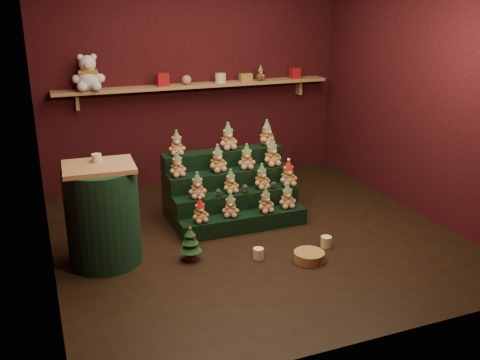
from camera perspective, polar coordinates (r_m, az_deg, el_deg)
name	(u,v)px	position (r m, az deg, el deg)	size (l,w,h in m)	color
ground	(254,234)	(5.65, 1.48, -5.83)	(4.00, 4.00, 0.00)	black
back_wall	(193,76)	(7.13, -5.00, 11.02)	(4.00, 0.10, 2.80)	black
front_wall	(383,158)	(3.48, 14.97, 2.31)	(4.00, 0.10, 2.80)	black
left_wall	(29,119)	(4.82, -21.58, 6.08)	(0.10, 4.00, 2.80)	black
right_wall	(426,90)	(6.31, 19.22, 9.07)	(0.10, 4.00, 2.80)	black
back_shelf	(198,86)	(6.98, -4.54, 9.99)	(3.60, 0.26, 0.24)	#A17C50
riser_tier_front	(244,222)	(5.71, 0.44, -4.54)	(1.40, 0.22, 0.18)	black
riser_tier_midfront	(237,207)	(5.87, -0.36, -2.94)	(1.40, 0.22, 0.36)	black
riser_tier_midback	(230,193)	(6.03, -1.12, -1.43)	(1.40, 0.22, 0.54)	black
riser_tier_back	(223,180)	(6.19, -1.84, 0.01)	(1.40, 0.22, 0.72)	black
teddy_0	(200,210)	(5.47, -4.30, -3.25)	(0.18, 0.16, 0.25)	tan
teddy_1	(231,205)	(5.59, -1.00, -2.68)	(0.18, 0.16, 0.25)	tan
teddy_2	(266,200)	(5.71, 2.74, -2.18)	(0.19, 0.17, 0.26)	tan
teddy_3	(287,196)	(5.85, 5.07, -1.71)	(0.19, 0.17, 0.27)	tan
teddy_4	(197,185)	(5.62, -4.58, -0.57)	(0.19, 0.17, 0.27)	tan
teddy_5	(231,181)	(5.75, -1.01, -0.16)	(0.18, 0.16, 0.25)	tan
teddy_6	(262,176)	(5.89, 2.33, 0.38)	(0.19, 0.18, 0.27)	tan
teddy_7	(288,173)	(5.99, 5.16, 0.72)	(0.21, 0.19, 0.29)	tan
teddy_8	(177,164)	(5.75, -6.72, 1.66)	(0.19, 0.17, 0.27)	tan
teddy_9	(218,159)	(5.87, -2.40, 2.30)	(0.21, 0.19, 0.30)	tan
teddy_10	(247,157)	(5.97, 0.72, 2.49)	(0.20, 0.18, 0.27)	tan
teddy_11	(272,152)	(6.09, 3.44, 2.95)	(0.22, 0.20, 0.31)	tan
teddy_12	(177,143)	(5.91, -6.77, 3.94)	(0.19, 0.17, 0.26)	tan
teddy_13	(228,137)	(6.08, -1.29, 4.66)	(0.21, 0.19, 0.30)	tan
teddy_14	(267,133)	(6.27, 2.86, 5.02)	(0.21, 0.19, 0.29)	tan
snow_globe_a	(218,193)	(5.66, -2.33, -1.35)	(0.07, 0.07, 0.09)	black
snow_globe_b	(245,189)	(5.76, 0.54, -0.93)	(0.07, 0.07, 0.10)	black
snow_globe_c	(274,185)	(5.90, 3.64, -0.56)	(0.06, 0.06, 0.09)	black
side_table	(103,215)	(5.07, -14.42, -3.62)	(0.66, 0.66, 0.95)	#A17C50
table_ornament	(97,158)	(4.99, -15.05, 2.30)	(0.09, 0.09, 0.07)	beige
mini_christmas_tree	(190,243)	(5.07, -5.32, -6.72)	(0.21, 0.21, 0.36)	#412B17
mug_left	(258,253)	(5.14, 1.98, -7.83)	(0.10, 0.10, 0.10)	beige
mug_right	(326,242)	(5.43, 9.17, -6.51)	(0.11, 0.11, 0.11)	beige
wicker_basket	(309,256)	(5.13, 7.38, -8.09)	(0.29, 0.29, 0.09)	olive
white_bear	(88,68)	(6.64, -15.94, 11.45)	(0.38, 0.34, 0.53)	silver
brown_bear	(260,73)	(7.23, 2.20, 11.31)	(0.14, 0.12, 0.19)	#492E18
gift_tin_red_a	(163,80)	(6.82, -8.26, 10.55)	(0.14, 0.14, 0.16)	#AC1A1F
gift_tin_cream	(221,78)	(7.04, -2.08, 10.82)	(0.14, 0.14, 0.12)	beige
gift_tin_red_b	(295,73)	(7.46, 5.87, 11.26)	(0.12, 0.12, 0.14)	#AC1A1F
shelf_plush_ball	(187,80)	(6.90, -5.71, 10.58)	(0.12, 0.12, 0.12)	tan
scarf_gift_box	(246,77)	(7.17, 0.62, 10.88)	(0.16, 0.10, 0.10)	#D1651D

